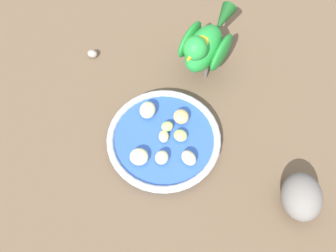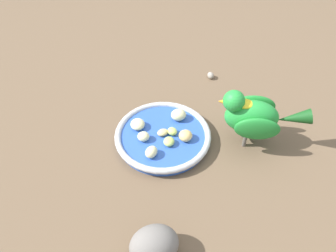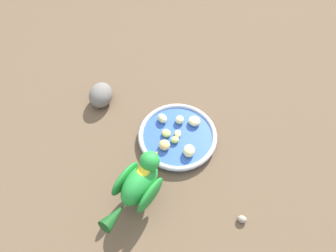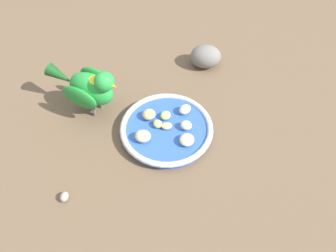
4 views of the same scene
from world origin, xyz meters
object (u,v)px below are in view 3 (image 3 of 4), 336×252
apple_piece_2 (162,118)px  apple_piece_7 (176,141)px  apple_piece_1 (178,134)px  parrot (139,184)px  pebble_0 (242,219)px  apple_piece_3 (164,144)px  apple_piece_5 (194,121)px  apple_piece_0 (189,151)px  rock_large (101,95)px  apple_piece_4 (180,120)px  apple_piece_6 (166,133)px  feeding_bowl (178,136)px

apple_piece_2 → apple_piece_7: size_ratio=1.35×
apple_piece_1 → parrot: 0.21m
pebble_0 → parrot: bearing=44.1°
apple_piece_1 → apple_piece_3: size_ratio=0.81×
apple_piece_3 → apple_piece_2: bearing=-29.7°
apple_piece_2 → apple_piece_5: (-0.06, -0.08, -0.00)m
apple_piece_2 → apple_piece_7: bearing=174.3°
apple_piece_7 → apple_piece_5: bearing=-73.1°
apple_piece_2 → apple_piece_3: (-0.08, 0.04, 0.00)m
apple_piece_0 → rock_large: bearing=20.8°
apple_piece_2 → apple_piece_0: bearing=-178.8°
apple_piece_0 → apple_piece_4: bearing=-20.4°
apple_piece_0 → apple_piece_1: size_ratio=1.41×
apple_piece_7 → rock_large: bearing=22.2°
apple_piece_2 → rock_large: rock_large is taller
apple_piece_6 → pebble_0: bearing=-174.4°
apple_piece_1 → pebble_0: bearing=-179.6°
parrot → apple_piece_6: bearing=13.6°
apple_piece_0 → parrot: 0.18m
apple_piece_2 → rock_large: (0.18, 0.12, 0.00)m
apple_piece_6 → rock_large: 0.25m
apple_piece_3 → parrot: bearing=125.5°
apple_piece_0 → feeding_bowl: bearing=-6.0°
apple_piece_0 → rock_large: rock_large is taller
apple_piece_1 → apple_piece_6: apple_piece_6 is taller
apple_piece_5 → apple_piece_2: bearing=51.9°
apple_piece_1 → parrot: bearing=118.8°
apple_piece_2 → apple_piece_6: bearing=160.4°
parrot → rock_large: 0.36m
apple_piece_0 → apple_piece_1: (0.07, -0.01, -0.01)m
apple_piece_4 → apple_piece_5: same height
apple_piece_3 → feeding_bowl: bearing=-80.7°
apple_piece_0 → parrot: bearing=100.6°
apple_piece_5 → apple_piece_6: size_ratio=1.30×
apple_piece_5 → parrot: (-0.11, 0.24, 0.05)m
apple_piece_1 → apple_piece_2: bearing=8.4°
apple_piece_4 → apple_piece_5: size_ratio=0.77×
apple_piece_2 → apple_piece_5: bearing=-128.1°
apple_piece_5 → rock_large: bearing=38.7°
apple_piece_2 → parrot: size_ratio=0.16×
apple_piece_0 → apple_piece_2: 0.13m
feeding_bowl → parrot: parrot is taller
apple_piece_0 → apple_piece_3: bearing=39.0°
apple_piece_2 → apple_piece_6: size_ratio=1.16×
parrot → pebble_0: parrot is taller
apple_piece_1 → apple_piece_4: size_ratio=0.95×
apple_piece_2 → apple_piece_5: apple_piece_2 is taller
apple_piece_6 → apple_piece_1: bearing=-124.3°
apple_piece_0 → apple_piece_4: (0.10, -0.04, -0.00)m
apple_piece_0 → pebble_0: 0.22m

